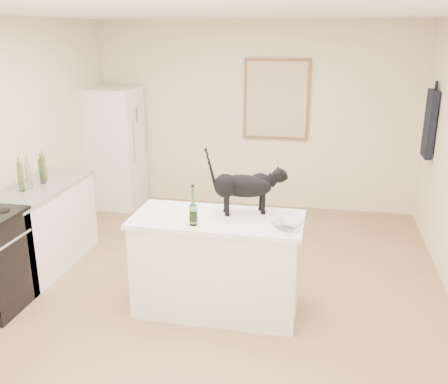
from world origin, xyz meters
TOP-DOWN VIEW (x-y plane):
  - floor at (0.00, 0.00)m, footprint 5.50×5.50m
  - ceiling at (0.00, 0.00)m, footprint 5.50×5.50m
  - wall_back at (0.00, 2.75)m, footprint 4.50×0.00m
  - wall_front at (0.00, -2.75)m, footprint 4.50×0.00m
  - island_base at (0.10, -0.20)m, footprint 1.44×0.67m
  - island_top at (0.10, -0.20)m, footprint 1.50×0.70m
  - left_cabinets at (-1.95, 0.30)m, footprint 0.60×1.40m
  - left_countertop at (-1.95, 0.30)m, footprint 0.62×1.44m
  - fridge at (-1.95, 2.35)m, footprint 0.68×0.68m
  - artwork_frame at (0.30, 2.72)m, footprint 0.90×0.03m
  - artwork_canvas at (0.30, 2.70)m, footprint 0.82×0.00m
  - hanging_garment at (2.19, 2.05)m, footprint 0.08×0.34m
  - black_cat at (0.30, -0.05)m, footprint 0.67×0.41m
  - wine_bottle at (-0.06, -0.41)m, footprint 0.08×0.08m
  - glass_bowl at (0.72, -0.34)m, footprint 0.32×0.32m
  - fridge_paper at (-1.60, 2.41)m, footprint 0.06×0.15m
  - counter_bottle_cluster at (-1.97, 0.32)m, footprint 0.12×0.46m

SIDE VIEW (x-z plane):
  - floor at x=0.00m, z-range 0.00..0.00m
  - island_base at x=0.10m, z-range 0.00..0.86m
  - left_cabinets at x=-1.95m, z-range 0.00..0.86m
  - fridge at x=-1.95m, z-range 0.00..1.70m
  - island_top at x=0.10m, z-range 0.86..0.90m
  - left_countertop at x=-1.95m, z-range 0.86..0.90m
  - glass_bowl at x=0.72m, z-range 0.90..0.96m
  - counter_bottle_cluster at x=-1.97m, z-range 0.89..1.18m
  - wine_bottle at x=-0.06m, z-range 0.90..1.21m
  - black_cat at x=0.30m, z-range 0.90..1.35m
  - wall_back at x=0.00m, z-range -0.95..3.55m
  - wall_front at x=0.00m, z-range -0.95..3.55m
  - fridge_paper at x=-1.60m, z-range 1.24..1.44m
  - hanging_garment at x=2.19m, z-range 1.00..1.80m
  - artwork_frame at x=0.30m, z-range 1.00..2.10m
  - artwork_canvas at x=0.30m, z-range 1.04..2.06m
  - ceiling at x=0.00m, z-range 2.60..2.60m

